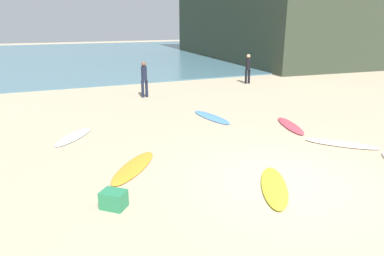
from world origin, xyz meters
The scene contains 11 objects.
ground_plane centered at (0.00, 0.00, 0.00)m, with size 120.00×120.00×0.00m, color tan.
ocean_water centered at (0.00, 34.16, 0.04)m, with size 120.00×40.00×0.08m, color slate.
surfboard_0 centered at (0.88, 5.65, 0.03)m, with size 0.57×2.28×0.06m, color #538EDA.
surfboard_1 centered at (-4.33, 5.31, 0.03)m, with size 0.55×1.97×0.06m, color silver.
surfboard_2 centered at (3.18, 1.29, 0.04)m, with size 0.53×2.13×0.08m, color silver.
surfboard_3 centered at (-3.13, 2.11, 0.03)m, with size 0.59×2.22×0.06m, color orange.
surfboard_5 centered at (2.96, 3.47, 0.04)m, with size 0.49×2.15×0.09m, color #D54458.
surfboard_6 centered at (-0.46, -0.25, 0.04)m, with size 0.57×2.14×0.09m, color yellow.
beachgoer_near centered at (6.32, 11.73, 0.98)m, with size 0.34×0.31×1.75m.
beachgoer_mid centered at (-0.48, 10.38, 0.98)m, with size 0.34×0.29×1.76m.
beach_cooler centered at (-3.98, 0.34, 0.18)m, with size 0.49×0.37×0.37m, color #287F51.
Camera 1 is at (-4.98, -6.00, 3.65)m, focal length 32.20 mm.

